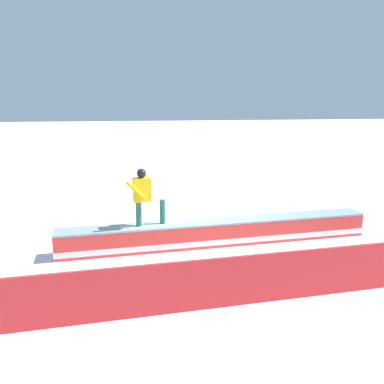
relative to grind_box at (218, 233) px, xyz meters
The scene contains 4 objects.
ground_plane 0.28m from the grind_box, ahead, with size 120.00×120.00×0.00m, color white.
grind_box is the anchor object (origin of this frame).
snowboarder 2.12m from the grind_box, ahead, with size 1.53×0.60×1.38m.
safety_fence 3.06m from the grind_box, 90.00° to the left, with size 11.85×0.06×0.92m, color red.
Camera 1 is at (2.19, 9.40, 3.55)m, focal length 37.89 mm.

